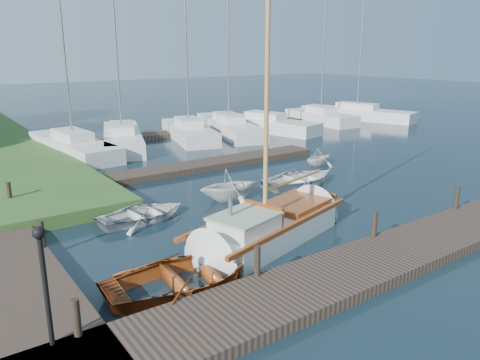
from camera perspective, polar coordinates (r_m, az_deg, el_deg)
ground at (r=17.58m, az=0.00°, el=-3.77°), size 160.00×160.00×0.00m
near_dock at (r=13.45m, az=15.15°, el=-9.94°), size 18.00×2.20×0.30m
far_dock at (r=23.84m, az=-5.10°, el=1.72°), size 14.00×1.60×0.30m
pontoon at (r=35.90m, az=-1.71°, el=6.43°), size 30.00×1.60×0.30m
mooring_post_0 at (r=10.18m, az=-19.30°, el=-15.55°), size 0.16×0.16×0.80m
mooring_post_1 at (r=11.94m, az=2.12°, el=-9.82°), size 0.16×0.16×0.80m
mooring_post_2 at (r=14.90m, az=16.08°, el=-5.17°), size 0.16×0.16×0.80m
mooring_post_3 at (r=18.49m, az=24.92°, el=-2.01°), size 0.16×0.16×0.80m
mooring_post_4 at (r=14.71m, az=-23.00°, el=-6.09°), size 0.16×0.16×0.80m
mooring_post_5 at (r=19.42m, az=-26.30°, el=-1.39°), size 0.16×0.16×0.80m
lamp_post at (r=9.55m, az=-22.84°, el=-10.12°), size 0.24×0.24×2.44m
sailboat at (r=14.97m, az=3.86°, el=-5.92°), size 7.41×3.81×9.83m
dinghy at (r=12.06m, az=-6.69°, el=-11.06°), size 4.35×3.24×0.86m
tender_a at (r=16.88m, az=-11.82°, el=-3.76°), size 3.31×2.45×0.66m
tender_b at (r=18.76m, az=-1.20°, el=-0.37°), size 2.87×2.58×1.35m
tender_c at (r=21.00m, az=7.38°, el=0.42°), size 3.81×2.77×0.77m
tender_d at (r=24.85m, az=9.64°, el=2.97°), size 2.10×1.87×1.01m
marina_boat_0 at (r=28.67m, az=-19.67°, el=4.05°), size 3.00×8.83×10.02m
marina_boat_1 at (r=30.47m, az=-14.15°, el=5.11°), size 5.22×9.56×9.36m
marina_boat_2 at (r=32.12m, az=-6.26°, el=6.04°), size 4.22×8.17×11.74m
marina_boat_3 at (r=34.18m, az=-1.37°, el=6.68°), size 4.81×10.15×11.83m
marina_boat_4 at (r=35.19m, az=3.04°, el=6.92°), size 4.21×9.06×10.67m
marina_boat_6 at (r=39.53m, az=9.81°, el=7.67°), size 2.61×6.99×10.03m
marina_boat_7 at (r=42.66m, az=14.04°, el=8.00°), size 5.00×10.16×12.72m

